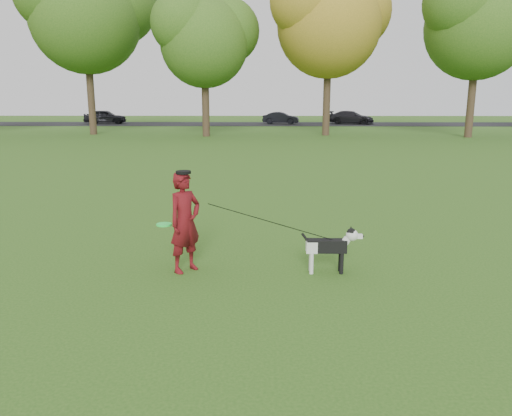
{
  "coord_description": "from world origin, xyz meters",
  "views": [
    {
      "loc": [
        -0.17,
        -7.65,
        2.63
      ],
      "look_at": [
        -0.29,
        -0.22,
        0.95
      ],
      "focal_mm": 35.0,
      "sensor_mm": 36.0,
      "label": 1
    }
  ],
  "objects_px": {
    "car_right": "(351,117)",
    "car_mid": "(281,118)",
    "car_left": "(105,117)",
    "man": "(185,222)",
    "dog": "(331,245)"
  },
  "relations": [
    {
      "from": "car_left",
      "to": "car_mid",
      "type": "relative_size",
      "value": 1.15
    },
    {
      "from": "car_left",
      "to": "car_right",
      "type": "distance_m",
      "value": 23.23
    },
    {
      "from": "man",
      "to": "dog",
      "type": "height_order",
      "value": "man"
    },
    {
      "from": "dog",
      "to": "car_mid",
      "type": "distance_m",
      "value": 40.45
    },
    {
      "from": "car_mid",
      "to": "car_right",
      "type": "relative_size",
      "value": 0.8
    },
    {
      "from": "man",
      "to": "dog",
      "type": "bearing_deg",
      "value": -49.58
    },
    {
      "from": "car_right",
      "to": "car_mid",
      "type": "bearing_deg",
      "value": 108.26
    },
    {
      "from": "man",
      "to": "car_right",
      "type": "distance_m",
      "value": 41.47
    },
    {
      "from": "man",
      "to": "car_left",
      "type": "distance_m",
      "value": 42.72
    },
    {
      "from": "dog",
      "to": "car_left",
      "type": "relative_size",
      "value": 0.24
    },
    {
      "from": "car_mid",
      "to": "car_right",
      "type": "bearing_deg",
      "value": -80.49
    },
    {
      "from": "car_left",
      "to": "car_right",
      "type": "height_order",
      "value": "car_left"
    },
    {
      "from": "car_mid",
      "to": "dog",
      "type": "bearing_deg",
      "value": -171.26
    },
    {
      "from": "car_right",
      "to": "car_left",
      "type": "bearing_deg",
      "value": 108.26
    },
    {
      "from": "car_mid",
      "to": "car_right",
      "type": "distance_m",
      "value": 6.62
    }
  ]
}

